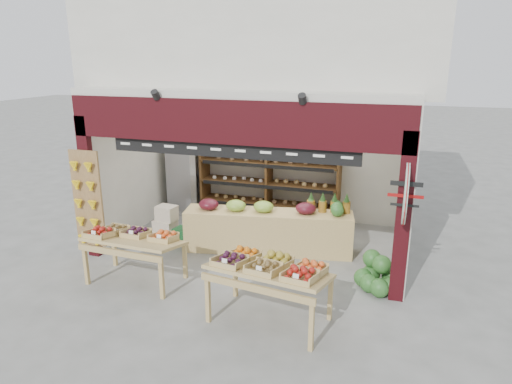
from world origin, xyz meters
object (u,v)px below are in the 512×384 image
object	(u,v)px
display_table_right	(270,268)
back_shelving	(269,168)
cardboard_stack	(176,227)
mid_counter	(268,229)
watermelon_pile	(377,276)
display_table_left	(131,237)
refrigerator	(185,178)

from	to	relation	value
display_table_right	back_shelving	bearing A→B (deg)	106.21
cardboard_stack	display_table_right	world-z (taller)	display_table_right
display_table_right	mid_counter	bearing A→B (deg)	106.77
cardboard_stack	watermelon_pile	bearing A→B (deg)	-13.10
display_table_left	watermelon_pile	xyz separation A→B (m)	(3.97, 0.88, -0.53)
refrigerator	display_table_right	xyz separation A→B (m)	(3.24, -3.98, -0.02)
display_table_right	cardboard_stack	bearing A→B (deg)	138.44
mid_counter	display_table_left	distance (m)	2.60
refrigerator	cardboard_stack	xyz separation A→B (m)	(0.55, -1.59, -0.60)
cardboard_stack	display_table_left	xyz separation A→B (m)	(0.13, -1.84, 0.50)
cardboard_stack	watermelon_pile	xyz separation A→B (m)	(4.10, -0.95, -0.03)
refrigerator	display_table_right	size ratio (longest dim) A/B	0.96
cardboard_stack	watermelon_pile	distance (m)	4.21
cardboard_stack	watermelon_pile	size ratio (longest dim) A/B	1.34
back_shelving	refrigerator	xyz separation A→B (m)	(-2.03, -0.19, -0.36)
cardboard_stack	mid_counter	size ratio (longest dim) A/B	0.32
mid_counter	refrigerator	bearing A→B (deg)	147.34
refrigerator	display_table_left	size ratio (longest dim) A/B	1.08
refrigerator	mid_counter	size ratio (longest dim) A/B	0.52
display_table_left	display_table_right	world-z (taller)	display_table_right
watermelon_pile	cardboard_stack	bearing A→B (deg)	166.90
display_table_right	display_table_left	bearing A→B (deg)	167.92
mid_counter	watermelon_pile	distance (m)	2.32
cardboard_stack	display_table_left	world-z (taller)	display_table_left
display_table_left	back_shelving	bearing A→B (deg)	69.56
back_shelving	cardboard_stack	size ratio (longest dim) A/B	3.14
back_shelving	cardboard_stack	distance (m)	2.51
refrigerator	watermelon_pile	xyz separation A→B (m)	(4.65, -2.55, -0.63)
cardboard_stack	display_table_right	bearing A→B (deg)	-41.56
mid_counter	watermelon_pile	world-z (taller)	mid_counter
cardboard_stack	mid_counter	bearing A→B (deg)	-0.96
back_shelving	display_table_left	size ratio (longest dim) A/B	2.05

